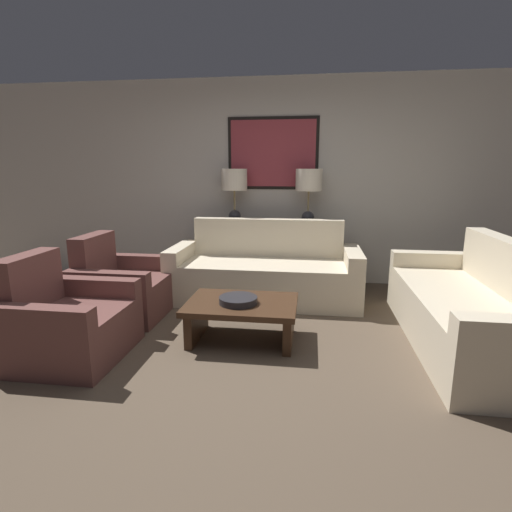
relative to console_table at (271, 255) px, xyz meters
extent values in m
plane|color=brown|center=(0.00, -2.27, -0.40)|extent=(20.00, 20.00, 0.00)
cube|color=beige|center=(0.00, 0.26, 0.93)|extent=(8.38, 0.10, 2.65)
cube|color=black|center=(0.00, 0.20, 1.30)|extent=(1.18, 0.01, 0.92)
cube|color=#9E3842|center=(0.00, 0.20, 1.30)|extent=(1.10, 0.02, 0.84)
cube|color=brown|center=(0.00, 0.00, 0.00)|extent=(1.52, 0.36, 0.79)
cylinder|color=#333338|center=(-0.48, 0.00, 0.41)|extent=(0.14, 0.14, 0.02)
sphere|color=#333338|center=(-0.48, 0.00, 0.50)|extent=(0.16, 0.16, 0.16)
cylinder|color=#8C7A51|center=(-0.48, 0.00, 0.71)|extent=(0.02, 0.02, 0.26)
cylinder|color=beige|center=(-0.48, 0.00, 0.97)|extent=(0.33, 0.33, 0.27)
cylinder|color=#333338|center=(0.48, 0.00, 0.41)|extent=(0.14, 0.14, 0.02)
sphere|color=#333338|center=(0.48, 0.00, 0.50)|extent=(0.16, 0.16, 0.16)
cylinder|color=#8C7A51|center=(0.48, 0.00, 0.71)|extent=(0.02, 0.02, 0.26)
cylinder|color=beige|center=(0.48, 0.00, 0.97)|extent=(0.33, 0.33, 0.27)
cube|color=beige|center=(0.00, -0.76, -0.17)|extent=(1.81, 0.70, 0.46)
cube|color=beige|center=(0.00, -0.32, 0.06)|extent=(1.81, 0.18, 0.91)
cube|color=beige|center=(-1.00, -0.67, -0.09)|extent=(0.18, 0.88, 0.62)
cube|color=beige|center=(1.00, -0.67, -0.09)|extent=(0.18, 0.88, 0.62)
cube|color=beige|center=(1.77, -1.65, -0.17)|extent=(0.70, 1.81, 0.46)
cube|color=beige|center=(2.21, -1.65, 0.06)|extent=(0.18, 1.81, 0.91)
cube|color=beige|center=(1.86, -0.65, -0.09)|extent=(0.88, 0.18, 0.62)
cube|color=#3D2616|center=(-0.06, -1.83, -0.06)|extent=(0.96, 0.69, 0.05)
cube|color=#3D2616|center=(-0.48, -1.83, -0.24)|extent=(0.07, 0.55, 0.31)
cube|color=#3D2616|center=(0.35, -1.83, -0.24)|extent=(0.07, 0.55, 0.31)
cylinder|color=#232328|center=(-0.09, -1.88, -0.01)|extent=(0.33, 0.33, 0.06)
cube|color=brown|center=(-1.30, -1.34, -0.20)|extent=(0.66, 0.61, 0.40)
cube|color=brown|center=(-1.71, -1.34, 0.03)|extent=(0.18, 0.61, 0.84)
cube|color=brown|center=(-1.39, -1.72, -0.12)|extent=(0.84, 0.14, 0.56)
cube|color=brown|center=(-1.39, -0.96, -0.12)|extent=(0.84, 0.14, 0.56)
cube|color=brown|center=(-1.30, -2.32, -0.20)|extent=(0.66, 0.61, 0.40)
cube|color=brown|center=(-1.71, -2.32, 0.03)|extent=(0.18, 0.61, 0.84)
cube|color=brown|center=(-1.39, -2.70, -0.12)|extent=(0.84, 0.14, 0.56)
cube|color=brown|center=(-1.39, -1.95, -0.12)|extent=(0.84, 0.14, 0.56)
camera|label=1|loc=(0.52, -5.12, 1.11)|focal=28.00mm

